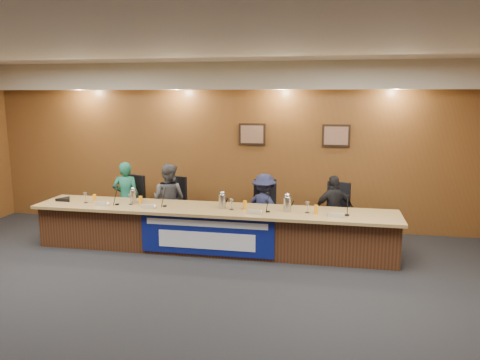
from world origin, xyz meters
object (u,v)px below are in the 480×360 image
Objects in this scene: panelist_c at (264,208)px; panelist_d at (334,211)px; carafe_mid at (222,202)px; office_chair_c at (265,214)px; carafe_left at (133,196)px; carafe_right at (287,204)px; panelist_a at (126,198)px; office_chair_a at (129,207)px; banner at (206,236)px; speakerphone at (65,199)px; office_chair_d at (334,217)px; panelist_b at (169,200)px; office_chair_b at (171,209)px; dais_body at (213,230)px.

panelist_c is 1.23m from panelist_d.
panelist_c is 5.25× the size of carafe_mid.
carafe_left is at bearing -171.28° from office_chair_c.
carafe_right is (1.07, 0.00, 0.00)m from carafe_mid.
panelist_a reaches higher than office_chair_a.
panelist_d is (3.87, 0.00, -0.07)m from panelist_a.
panelist_c reaches higher than banner.
office_chair_d is at bearing 9.87° from speakerphone.
office_chair_a is at bearing -19.19° from panelist_d.
office_chair_c is at bearing -159.80° from office_chair_d.
panelist_b is at bearing 148.69° from carafe_mid.
banner is 9.27× the size of carafe_right.
office_chair_c is 2.36m from carafe_left.
panelist_c is 2.56× the size of office_chair_b.
panelist_d is (2.00, 0.67, 0.27)m from dais_body.
panelist_b is at bearing -75.40° from office_chair_b.
banner is (0.00, -0.41, 0.03)m from dais_body.
carafe_left is at bearing 4.62° from speakerphone.
carafe_mid reaches higher than carafe_left.
panelist_c reaches higher than office_chair_d.
carafe_right is at bearing 26.53° from panelist_d.
carafe_mid is (1.20, -0.73, 0.19)m from panelist_b.
panelist_a is 2.86× the size of office_chair_b.
panelist_b is 6.16× the size of carafe_left.
carafe_left is at bearing -148.05° from office_chair_d.
panelist_b is at bearing 170.10° from panelist_a.
panelist_c is at bearing -17.71° from panelist_d.
banner is 1.77× the size of panelist_d.
office_chair_a is at bearing -165.40° from office_chair_b.
carafe_right reaches higher than speakerphone.
panelist_b is at bearing 146.40° from dais_body.
dais_body is 2.73× the size of banner.
panelist_b is (0.85, 0.00, -0.01)m from panelist_a.
office_chair_a and office_chair_c have the same top height.
panelist_b reaches higher than panelist_c.
office_chair_c is (0.00, 0.10, -0.14)m from panelist_c.
carafe_right is (0.48, -0.73, 0.25)m from panelist_c.
speakerphone is (-2.70, 0.37, 0.40)m from banner.
carafe_mid is (-1.82, -0.83, 0.39)m from office_chair_d.
speakerphone is (-2.88, 0.01, -0.09)m from carafe_mid.
speakerphone is (-3.48, -0.82, 0.30)m from office_chair_c.
carafe_mid is 2.88m from speakerphone.
office_chair_b is 2.05× the size of carafe_mid.
carafe_right is (3.12, -0.83, 0.39)m from office_chair_a.
panelist_c is at bearing 50.73° from carafe_mid.
carafe_mid is (-1.82, -0.73, 0.25)m from panelist_d.
banner is at bearing -163.95° from carafe_right.
office_chair_c is at bearing -165.28° from panelist_b.
office_chair_c is (1.79, 0.10, -0.20)m from panelist_b.
panelist_d is 2.59× the size of office_chair_c.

